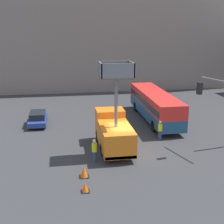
# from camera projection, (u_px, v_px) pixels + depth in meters

# --- Properties ---
(ground_plane) EXTENTS (120.00, 120.00, 0.00)m
(ground_plane) POSITION_uv_depth(u_px,v_px,m) (126.00, 153.00, 24.72)
(ground_plane) COLOR #333335
(building_backdrop_far) EXTENTS (44.00, 10.00, 20.70)m
(building_backdrop_far) POSITION_uv_depth(u_px,v_px,m) (90.00, 21.00, 48.92)
(building_backdrop_far) COLOR gray
(building_backdrop_far) RESTS_ON ground_plane
(utility_truck) EXTENTS (2.42, 6.13, 7.19)m
(utility_truck) POSITION_uv_depth(u_px,v_px,m) (114.00, 130.00, 25.10)
(utility_truck) COLOR orange
(utility_truck) RESTS_ON ground_plane
(city_bus) EXTENTS (2.59, 11.85, 2.97)m
(city_bus) POSITION_uv_depth(u_px,v_px,m) (155.00, 104.00, 32.87)
(city_bus) COLOR navy
(city_bus) RESTS_ON ground_plane
(traffic_light_pole) EXTENTS (3.74, 3.49, 5.99)m
(traffic_light_pole) POSITION_uv_depth(u_px,v_px,m) (221.00, 100.00, 24.39)
(traffic_light_pole) COLOR slate
(traffic_light_pole) RESTS_ON ground_plane
(road_worker_near_truck) EXTENTS (0.38, 0.38, 1.76)m
(road_worker_near_truck) POSITION_uv_depth(u_px,v_px,m) (94.00, 151.00, 22.90)
(road_worker_near_truck) COLOR navy
(road_worker_near_truck) RESTS_ON ground_plane
(road_worker_directing) EXTENTS (0.38, 0.38, 1.79)m
(road_worker_directing) POSITION_uv_depth(u_px,v_px,m) (160.00, 130.00, 27.37)
(road_worker_directing) COLOR navy
(road_worker_directing) RESTS_ON ground_plane
(traffic_cone_near_truck) EXTENTS (0.54, 0.54, 0.61)m
(traffic_cone_near_truck) POSITION_uv_depth(u_px,v_px,m) (85.00, 187.00, 18.87)
(traffic_cone_near_truck) COLOR black
(traffic_cone_near_truck) RESTS_ON ground_plane
(traffic_cone_mid_road) EXTENTS (0.66, 0.66, 0.75)m
(traffic_cone_mid_road) POSITION_uv_depth(u_px,v_px,m) (84.00, 172.00, 20.70)
(traffic_cone_mid_road) COLOR black
(traffic_cone_mid_road) RESTS_ON ground_plane
(parked_car_curbside) EXTENTS (1.72, 4.39, 1.35)m
(parked_car_curbside) POSITION_uv_depth(u_px,v_px,m) (38.00, 118.00, 31.59)
(parked_car_curbside) COLOR navy
(parked_car_curbside) RESTS_ON ground_plane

